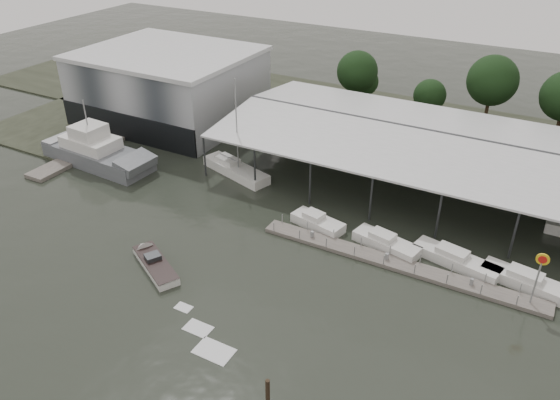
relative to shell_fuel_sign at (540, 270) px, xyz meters
The scene contains 16 objects.
ground 29.06m from the shell_fuel_sign, 159.69° to the right, with size 200.00×200.00×0.00m, color #252A22.
land_strip_far 42.05m from the shell_fuel_sign, 130.15° to the left, with size 140.00×30.00×0.30m.
land_strip_west 70.03m from the shell_fuel_sign, 163.37° to the left, with size 20.00×40.00×0.30m.
storage_warehouse 58.52m from the shell_fuel_sign, 160.06° to the left, with size 24.50×20.50×10.50m.
covered_boat_shed 20.71m from the shell_fuel_sign, 119.05° to the left, with size 58.24×24.00×6.96m.
trawler_dock 57.26m from the shell_fuel_sign, behind, with size 3.00×18.00×0.50m.
floating_dock 12.57m from the shell_fuel_sign, behind, with size 28.00×2.00×1.40m.
shell_fuel_sign is the anchor object (origin of this frame).
grey_trawler 53.29m from the shell_fuel_sign, behind, with size 16.46×6.11×8.84m.
white_sailboat 37.17m from the shell_fuel_sign, 166.51° to the left, with size 10.39×5.43×12.75m.
speedboat_underway 34.56m from the shell_fuel_sign, 160.96° to the right, with size 17.17×10.33×2.00m.
moored_cruiser_0 22.01m from the shell_fuel_sign, behind, with size 6.17×3.38×1.70m.
moored_cruiser_1 14.48m from the shell_fuel_sign, behind, with size 7.22×3.64×1.70m.
moored_cruiser_2 8.37m from the shell_fuel_sign, 157.58° to the left, with size 8.69×3.92×1.70m.
moored_cruiser_3 4.23m from the shell_fuel_sign, 100.16° to the left, with size 8.78×3.66×1.70m.
horizon_tree_line 38.04m from the shell_fuel_sign, 95.20° to the left, with size 65.21×9.79×11.02m.
Camera 1 is at (25.60, -32.34, 31.80)m, focal length 35.00 mm.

